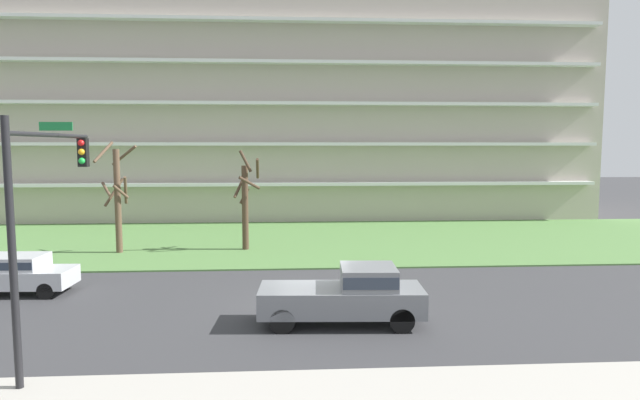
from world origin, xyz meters
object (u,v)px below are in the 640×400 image
tree_left (246,202)px  sedan_silver_center_left (16,272)px  pickup_gray_near_left (348,294)px  tree_far_left (117,195)px  traffic_signal_mast (42,200)px

tree_left → sedan_silver_center_left: 12.20m
tree_left → sedan_silver_center_left: tree_left is taller
tree_left → pickup_gray_near_left: bearing=-71.7°
tree_far_left → traffic_signal_mast: 15.83m
pickup_gray_near_left → traffic_signal_mast: (-8.42, -2.92, 3.47)m
tree_left → sedan_silver_center_left: size_ratio=1.27×
tree_far_left → pickup_gray_near_left: 17.02m
traffic_signal_mast → tree_left: bearing=75.5°
tree_far_left → pickup_gray_near_left: size_ratio=1.12×
pickup_gray_near_left → sedan_silver_center_left: bearing=163.7°
pickup_gray_near_left → sedan_silver_center_left: (-12.85, 4.51, -0.14)m
tree_far_left → traffic_signal_mast: size_ratio=0.93×
tree_far_left → pickup_gray_near_left: bearing=-48.3°
tree_far_left → traffic_signal_mast: bearing=-79.7°
sedan_silver_center_left → tree_left: bearing=-132.9°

